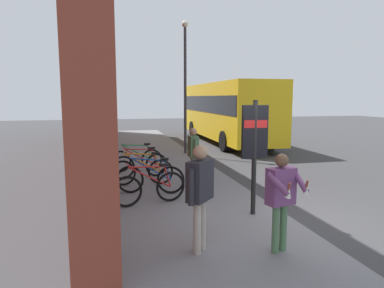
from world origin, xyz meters
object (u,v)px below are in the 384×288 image
object	(u,v)px
bicycle_end_of_row	(151,179)
pedestrian_by_facade	(193,150)
pedestrian_near_bus	(200,187)
bicycle_under_window	(137,160)
tourist_with_hotdogs	(282,192)
bicycle_leaning_wall	(140,165)
transit_info_sign	(255,139)
city_bus	(226,109)
street_lamp	(185,77)
bicycle_by_door	(142,171)
bicycle_beside_lamp	(150,188)

from	to	relation	value
bicycle_end_of_row	pedestrian_by_facade	world-z (taller)	pedestrian_by_facade
pedestrian_near_bus	bicycle_end_of_row	bearing A→B (deg)	5.65
bicycle_under_window	tourist_with_hotdogs	xyz separation A→B (m)	(-6.71, -1.72, 0.59)
bicycle_leaning_wall	bicycle_under_window	size ratio (longest dim) A/B	0.99
transit_info_sign	pedestrian_near_bus	world-z (taller)	transit_info_sign
bicycle_leaning_wall	bicycle_under_window	distance (m)	1.00
city_bus	street_lamp	xyz separation A→B (m)	(-4.02, 3.30, 1.53)
city_bus	pedestrian_near_bus	size ratio (longest dim) A/B	6.10
bicycle_by_door	street_lamp	xyz separation A→B (m)	(5.23, -2.42, 2.94)
bicycle_beside_lamp	bicycle_end_of_row	world-z (taller)	same
bicycle_beside_lamp	street_lamp	size ratio (longest dim) A/B	0.31
bicycle_leaning_wall	pedestrian_by_facade	size ratio (longest dim) A/B	1.09
bicycle_beside_lamp	bicycle_by_door	xyz separation A→B (m)	(1.83, -0.01, 0.00)
tourist_with_hotdogs	street_lamp	distance (m)	10.33
bicycle_under_window	street_lamp	bearing A→B (deg)	-35.98
bicycle_end_of_row	tourist_with_hotdogs	world-z (taller)	tourist_with_hotdogs
bicycle_leaning_wall	transit_info_sign	size ratio (longest dim) A/B	0.73
city_bus	pedestrian_near_bus	bearing A→B (deg)	159.12
pedestrian_near_bus	street_lamp	distance (m)	10.17
bicycle_beside_lamp	street_lamp	world-z (taller)	street_lamp
bicycle_by_door	city_bus	distance (m)	10.96
bicycle_end_of_row	bicycle_by_door	distance (m)	0.94
pedestrian_near_bus	street_lamp	world-z (taller)	street_lamp
city_bus	street_lamp	distance (m)	5.42
street_lamp	bicycle_leaning_wall	bearing A→B (deg)	151.16
bicycle_by_door	street_lamp	bearing A→B (deg)	-24.80
bicycle_end_of_row	bicycle_leaning_wall	distance (m)	1.83
transit_info_sign	street_lamp	distance (m)	8.44
bicycle_by_door	tourist_with_hotdogs	world-z (taller)	tourist_with_hotdogs
bicycle_by_door	pedestrian_by_facade	world-z (taller)	pedestrian_by_facade
bicycle_under_window	pedestrian_near_bus	bearing A→B (deg)	-175.71
bicycle_end_of_row	pedestrian_near_bus	world-z (taller)	pedestrian_near_bus
tourist_with_hotdogs	street_lamp	bearing A→B (deg)	-3.98
bicycle_by_door	bicycle_under_window	bearing A→B (deg)	0.05
transit_info_sign	tourist_with_hotdogs	xyz separation A→B (m)	(-1.79, 0.32, -0.62)
street_lamp	pedestrian_near_bus	bearing A→B (deg)	168.72
pedestrian_near_bus	street_lamp	size ratio (longest dim) A/B	0.30
bicycle_by_door	transit_info_sign	distance (m)	3.84
bicycle_by_door	city_bus	xyz separation A→B (m)	(9.25, -5.72, 1.41)
pedestrian_by_facade	tourist_with_hotdogs	distance (m)	4.57
bicycle_beside_lamp	tourist_with_hotdogs	xyz separation A→B (m)	(-2.98, -1.73, 0.59)
bicycle_beside_lamp	tourist_with_hotdogs	bearing A→B (deg)	-149.93
bicycle_beside_lamp	transit_info_sign	distance (m)	2.66
pedestrian_near_bus	city_bus	bearing A→B (deg)	-20.88
bicycle_beside_lamp	pedestrian_by_facade	distance (m)	2.21
street_lamp	city_bus	bearing A→B (deg)	-39.40
bicycle_leaning_wall	pedestrian_by_facade	distance (m)	1.89
bicycle_leaning_wall	pedestrian_by_facade	bearing A→B (deg)	-129.73
bicycle_end_of_row	street_lamp	bearing A→B (deg)	-20.40
bicycle_leaning_wall	tourist_with_hotdogs	world-z (taller)	tourist_with_hotdogs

